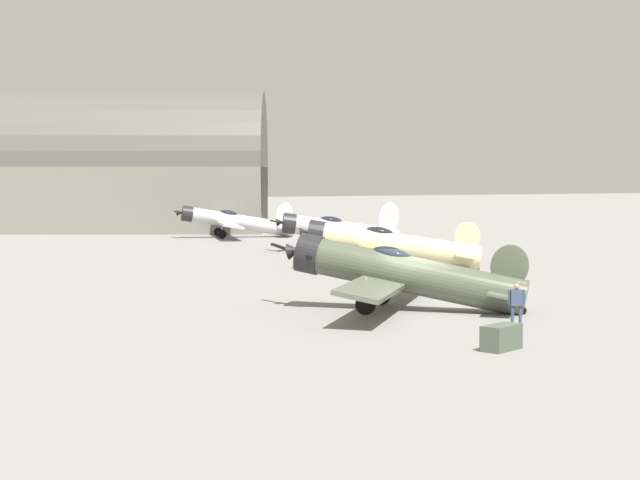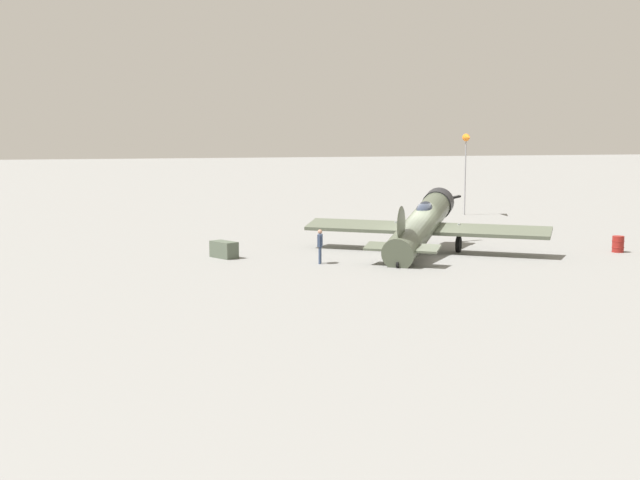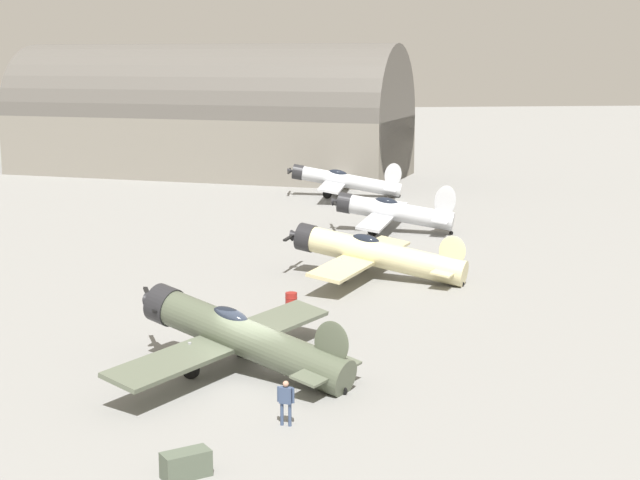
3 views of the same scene
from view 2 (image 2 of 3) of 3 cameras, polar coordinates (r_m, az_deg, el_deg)
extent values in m
plane|color=gray|center=(40.43, 7.04, -1.05)|extent=(400.00, 400.00, 0.00)
cylinder|color=#4C5442|center=(40.25, 7.07, 0.95)|extent=(7.04, 8.01, 3.11)
cylinder|color=#232326|center=(44.40, 8.32, 2.54)|extent=(1.99, 1.94, 1.75)
cone|color=#232326|center=(45.03, 8.49, 2.76)|extent=(0.94, 0.94, 0.76)
cube|color=black|center=(45.17, 8.53, 2.77)|extent=(2.75, 0.71, 0.51)
ellipsoid|color=black|center=(41.06, 7.36, 2.19)|extent=(1.73, 1.86, 0.98)
cube|color=#565E4C|center=(41.33, 7.40, 0.82)|extent=(10.66, 9.32, 0.49)
ellipsoid|color=#4C5442|center=(36.52, 5.76, 1.07)|extent=(1.24, 1.45, 1.97)
cube|color=#565E4C|center=(36.83, 5.81, -0.52)|extent=(3.31, 3.03, 0.30)
cylinder|color=#999BA0|center=(42.27, 5.37, 0.60)|extent=(0.14, 0.14, 1.06)
cylinder|color=black|center=(42.33, 5.36, -0.11)|extent=(0.67, 0.74, 0.80)
cylinder|color=#999BA0|center=(41.58, 9.77, 0.42)|extent=(0.14, 0.14, 1.06)
cylinder|color=black|center=(41.64, 9.75, -0.30)|extent=(0.67, 0.74, 0.80)
cylinder|color=black|center=(36.22, 5.51, -1.76)|extent=(0.26, 0.28, 0.28)
cylinder|color=#384766|center=(37.43, 0.02, -1.04)|extent=(0.12, 0.12, 0.80)
cylinder|color=#384766|center=(37.15, -0.02, -1.10)|extent=(0.12, 0.12, 0.80)
cube|color=#384766|center=(37.20, 0.00, -0.03)|extent=(0.38, 0.48, 0.57)
sphere|color=tan|center=(37.15, 0.00, 0.59)|extent=(0.21, 0.21, 0.21)
cylinder|color=#384766|center=(37.46, 0.03, 0.05)|extent=(0.09, 0.09, 0.53)
cylinder|color=#384766|center=(36.94, -0.03, -0.05)|extent=(0.09, 0.09, 0.53)
cube|color=#4C5647|center=(39.39, -6.79, -0.67)|extent=(1.22, 1.60, 0.80)
cylinder|color=maroon|center=(43.72, 20.29, -0.27)|extent=(0.58, 0.58, 0.83)
torus|color=maroon|center=(43.70, 20.30, -0.06)|extent=(0.62, 0.62, 0.04)
torus|color=maroon|center=(43.74, 20.28, -0.49)|extent=(0.62, 0.62, 0.04)
cylinder|color=gray|center=(61.87, 10.21, 4.51)|extent=(0.10, 0.10, 5.97)
cone|color=orange|center=(60.75, 10.40, 7.14)|extent=(1.35, 2.19, 0.56)
camera|label=1|loc=(59.84, -37.54, 5.46)|focal=58.59mm
camera|label=3|loc=(42.44, -47.80, 13.84)|focal=55.10mm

